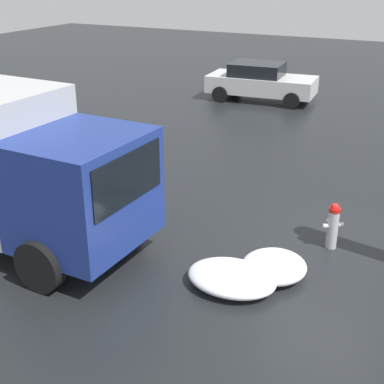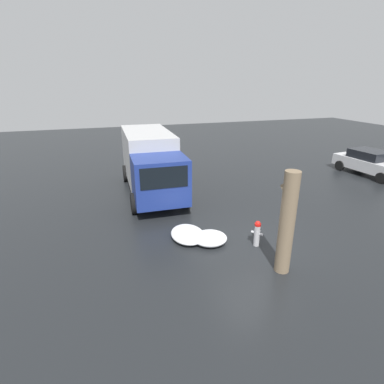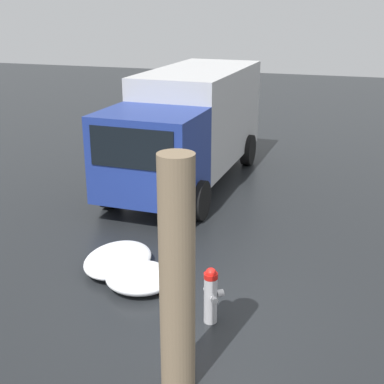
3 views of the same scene
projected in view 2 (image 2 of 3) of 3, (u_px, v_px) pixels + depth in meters
ground_plane at (256, 245)px, 10.21m from camera, size 60.00×60.00×0.00m
fire_hydrant at (257, 233)px, 10.05m from camera, size 0.38×0.35×0.91m
tree_trunk at (287, 223)px, 8.34m from camera, size 0.66×0.43×3.06m
delivery_truck at (150, 161)px, 14.67m from camera, size 6.87×2.66×2.92m
parked_car at (371, 162)px, 17.69m from camera, size 4.22×2.25×1.43m
snow_pile_by_hydrant at (188, 234)px, 10.59m from camera, size 1.52×1.16×0.34m
snow_pile_curbside at (210, 238)px, 10.31m from camera, size 1.11×1.18×0.35m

